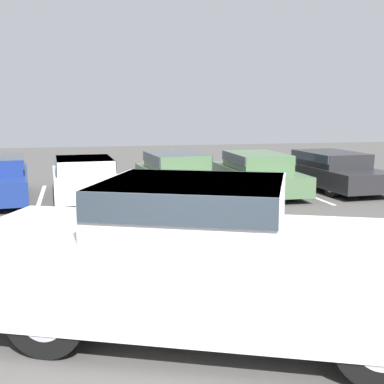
{
  "coord_description": "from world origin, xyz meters",
  "views": [
    {
      "loc": [
        -1.48,
        -5.16,
        2.74
      ],
      "look_at": [
        0.82,
        5.11,
        1.0
      ],
      "focal_mm": 50.0,
      "sensor_mm": 36.0,
      "label": 1
    }
  ],
  "objects": [
    {
      "name": "parked_sedan_d",
      "position": [
        4.13,
        10.56,
        0.65
      ],
      "size": [
        1.73,
        4.7,
        1.23
      ],
      "rotation": [
        0.0,
        0.0,
        -1.57
      ],
      "color": "#4C6B47",
      "rests_on": "ground_plane"
    },
    {
      "name": "stall_stripe_b",
      "position": [
        -2.45,
        10.67,
        0.0
      ],
      "size": [
        0.12,
        5.4,
        0.01
      ],
      "primitive_type": "cube",
      "color": "white",
      "rests_on": "ground_plane"
    },
    {
      "name": "ground_plane",
      "position": [
        0.0,
        0.0,
        0.0
      ],
      "size": [
        60.0,
        60.0,
        0.0
      ],
      "primitive_type": "plane",
      "color": "#4C4947"
    },
    {
      "name": "stall_stripe_f",
      "position": [
        8.11,
        10.67,
        0.0
      ],
      "size": [
        0.12,
        5.4,
        0.01
      ],
      "primitive_type": "cube",
      "color": "white",
      "rests_on": "ground_plane"
    },
    {
      "name": "parked_sedan_b",
      "position": [
        -1.16,
        10.71,
        0.63
      ],
      "size": [
        1.96,
        4.4,
        1.17
      ],
      "rotation": [
        0.0,
        0.0,
        -1.53
      ],
      "color": "silver",
      "rests_on": "ground_plane"
    },
    {
      "name": "parked_sedan_c",
      "position": [
        1.58,
        10.62,
        0.67
      ],
      "size": [
        2.07,
        4.34,
        1.26
      ],
      "rotation": [
        0.0,
        0.0,
        -1.49
      ],
      "color": "#4C6B47",
      "rests_on": "ground_plane"
    },
    {
      "name": "stall_stripe_d",
      "position": [
        2.83,
        10.67,
        0.0
      ],
      "size": [
        0.12,
        5.4,
        0.01
      ],
      "primitive_type": "cube",
      "color": "white",
      "rests_on": "ground_plane"
    },
    {
      "name": "pickup_truck",
      "position": [
        0.15,
        0.68,
        0.94
      ],
      "size": [
        6.17,
        4.24,
        1.86
      ],
      "rotation": [
        0.0,
        0.0,
        -0.41
      ],
      "color": "silver",
      "rests_on": "ground_plane"
    },
    {
      "name": "stall_stripe_e",
      "position": [
        5.47,
        10.67,
        0.0
      ],
      "size": [
        0.12,
        5.4,
        0.01
      ],
      "primitive_type": "cube",
      "color": "white",
      "rests_on": "ground_plane"
    },
    {
      "name": "stall_stripe_c",
      "position": [
        0.19,
        10.67,
        0.0
      ],
      "size": [
        0.12,
        5.4,
        0.01
      ],
      "primitive_type": "cube",
      "color": "white",
      "rests_on": "ground_plane"
    },
    {
      "name": "parked_sedan_e",
      "position": [
        6.69,
        10.64,
        0.65
      ],
      "size": [
        2.05,
        4.83,
        1.21
      ],
      "rotation": [
        0.0,
        0.0,
        -1.51
      ],
      "color": "#232326",
      "rests_on": "ground_plane"
    }
  ]
}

